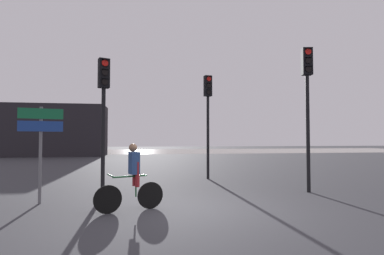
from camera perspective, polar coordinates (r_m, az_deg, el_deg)
The scene contains 8 objects.
ground_plane at distance 7.52m, azimuth 2.19°, elevation -15.49°, with size 120.00×120.00×0.00m, color #333338.
water_strip at distance 41.91m, azimuth -6.96°, elevation -4.51°, with size 80.00×16.00×0.01m, color #9E937F.
distant_building at distance 33.11m, azimuth -24.67°, elevation -0.54°, with size 9.84×4.00×5.12m, color black.
traffic_light_center at distance 13.10m, azimuth 3.05°, elevation 3.92°, with size 0.35×0.37×4.50m.
traffic_light_near_left at distance 9.54m, azimuth -16.49°, elevation 5.08°, with size 0.39×0.41×4.19m.
traffic_light_near_right at distance 10.61m, azimuth 21.12°, elevation 6.34°, with size 0.36×0.38×4.74m.
direction_sign_post at distance 9.00m, azimuth -26.88°, elevation -1.55°, with size 1.07×0.32×2.60m.
cyclist at distance 7.46m, azimuth -11.26°, elevation -9.16°, with size 1.62×0.70×1.62m.
Camera 1 is at (-1.40, -7.18, 1.73)m, focal length 28.00 mm.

